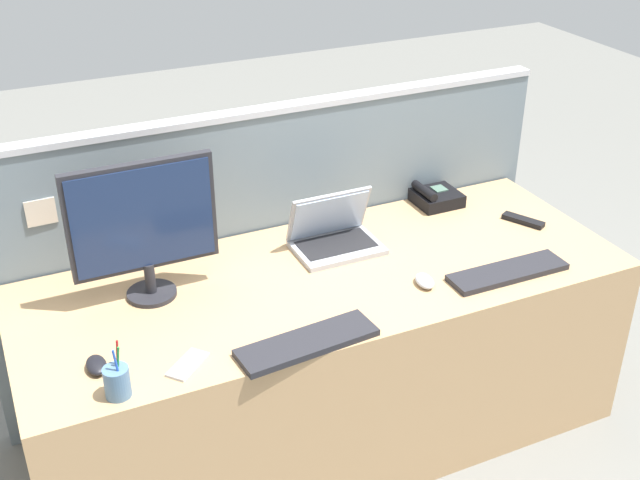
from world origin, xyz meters
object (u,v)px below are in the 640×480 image
Objects in this scene: desk_phone at (435,197)px; computer_mouse_left_hand at (425,281)px; keyboard_spare at (307,342)px; computer_mouse_right_hand at (96,365)px; cell_phone_silver_slab at (188,365)px; keyboard_main at (508,272)px; laptop at (334,234)px; desktop_monitor at (143,223)px; tv_remote at (523,220)px; pen_cup at (117,382)px.

desk_phone reaches higher than computer_mouse_left_hand.
computer_mouse_left_hand reaches higher than keyboard_spare.
computer_mouse_right_hand is at bearing 161.13° from keyboard_spare.
cell_phone_silver_slab is (0.25, -0.10, -0.01)m from computer_mouse_right_hand.
computer_mouse_left_hand is (1.14, -0.00, 0.00)m from computer_mouse_right_hand.
computer_mouse_left_hand is (-0.31, 0.07, 0.01)m from keyboard_main.
laptop is 0.71× the size of keyboard_spare.
tv_remote is (1.49, -0.10, -0.27)m from desktop_monitor.
pen_cup reaches higher than cell_phone_silver_slab.
desktop_monitor reaches higher than tv_remote.
laptop is at bearing 137.11° from keyboard_main.
desktop_monitor is 0.52m from cell_phone_silver_slab.
keyboard_main is 0.31m from computer_mouse_left_hand.
tv_remote is at bearing -51.83° from desk_phone.
laptop is 0.42m from computer_mouse_left_hand.
laptop reaches higher than keyboard_spare.
laptop reaches higher than computer_mouse_right_hand.
desktop_monitor is at bearing 139.30° from cell_phone_silver_slab.
desktop_monitor is 2.84× the size of pen_cup.
pen_cup is (-0.93, -0.53, -0.01)m from laptop.
laptop is 1.78× the size of desk_phone.
computer_mouse_left_hand is 0.65m from tv_remote.
cell_phone_silver_slab is at bearing 166.38° from keyboard_spare.
keyboard_spare is at bearing -142.53° from desk_phone.
keyboard_main is 0.99× the size of keyboard_spare.
computer_mouse_right_hand reaches higher than tv_remote.
computer_mouse_right_hand is (-0.25, -0.34, -0.26)m from desktop_monitor.
computer_mouse_right_hand is at bearing -126.63° from desktop_monitor.
computer_mouse_right_hand reaches higher than cell_phone_silver_slab.
desktop_monitor is at bearing -171.48° from desk_phone.
pen_cup reaches higher than computer_mouse_left_hand.
laptop reaches higher than cell_phone_silver_slab.
keyboard_main is 2.64× the size of tv_remote.
computer_mouse_right_hand is at bearing 177.70° from keyboard_main.
keyboard_main is 2.59× the size of pen_cup.
keyboard_main is (1.19, -0.41, -0.27)m from desktop_monitor.
desk_phone is at bearing 64.55° from computer_mouse_left_hand.
laptop is 0.86m from cell_phone_silver_slab.
keyboard_spare is at bearing -123.04° from laptop.
laptop is 1.07m from pen_cup.
keyboard_spare is 1.19m from tv_remote.
keyboard_spare is (-0.35, -0.53, -0.04)m from laptop.
pen_cup reaches higher than computer_mouse_right_hand.
desk_phone reaches higher than cell_phone_silver_slab.
keyboard_spare is at bearing 171.41° from tv_remote.
desk_phone is 0.40× the size of keyboard_main.
pen_cup is 1.02× the size of tv_remote.
tv_remote is (1.71, 0.38, -0.04)m from pen_cup.
desk_phone is at bearing 15.35° from laptop.
desk_phone is at bearing 20.25° from computer_mouse_right_hand.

